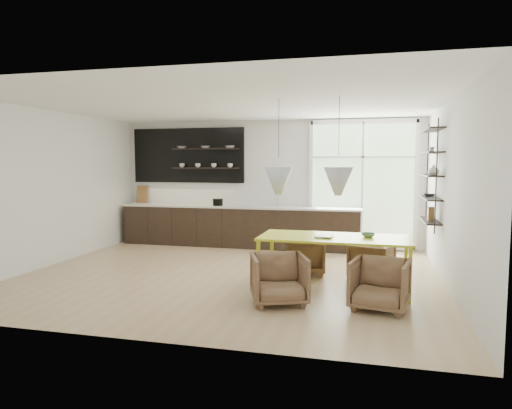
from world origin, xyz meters
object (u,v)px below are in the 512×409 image
wire_stool (271,265)px  armchair_back_left (306,256)px  armchair_front_right (380,284)px  armchair_front_left (279,279)px  armchair_back_right (372,261)px  dining_table (334,240)px

wire_stool → armchair_back_left: bearing=61.7°
armchair_front_right → armchair_front_left: bearing=-166.1°
armchair_back_left → wire_stool: size_ratio=1.42×
armchair_back_left → wire_stool: armchair_back_left is taller
armchair_back_left → armchair_back_right: (1.12, -0.08, -0.01)m
armchair_back_left → dining_table: bearing=113.5°
dining_table → wire_stool: size_ratio=4.67×
dining_table → armchair_front_right: bearing=-49.6°
armchair_back_left → armchair_back_right: bearing=168.2°
armchair_front_right → wire_stool: 1.88m
armchair_front_left → armchair_front_right: size_ratio=1.02×
wire_stool → armchair_front_right: bearing=-28.7°
dining_table → armchair_back_right: size_ratio=3.39×
armchair_front_right → dining_table: bearing=140.7°
armchair_back_left → armchair_back_right: armchair_back_left is taller
dining_table → armchair_front_left: bearing=-127.5°
armchair_front_right → wire_stool: bearing=162.4°
dining_table → armchair_back_right: bearing=56.8°
armchair_back_right → armchair_front_left: bearing=71.5°
armchair_front_left → armchair_front_right: armchair_front_left is taller
armchair_front_left → wire_stool: 1.02m
armchair_front_left → wire_stool: (-0.32, 0.97, -0.03)m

